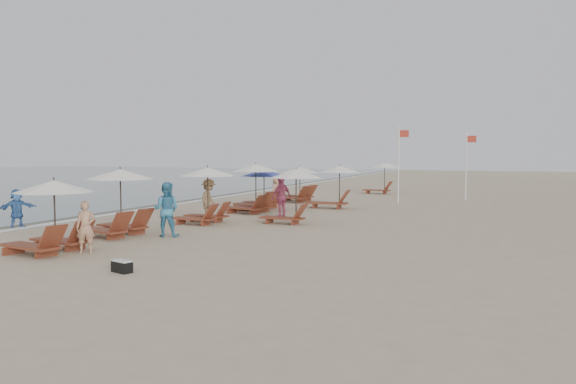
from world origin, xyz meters
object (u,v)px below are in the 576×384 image
at_px(beachgoer_near, 86,227).
at_px(beachgoer_far_a, 282,197).
at_px(inland_station_1, 333,184).
at_px(duffel_bag, 122,266).
at_px(lounger_station_2, 203,194).
at_px(beachgoer_mid_a, 166,209).
at_px(lounger_station_3, 251,189).
at_px(lounger_station_0, 48,217).
at_px(inland_station_2, 381,175).
at_px(lounger_station_1, 115,204).
at_px(lounger_station_5, 296,185).
at_px(inland_station_0, 291,189).
at_px(beachgoer_mid_b, 209,200).
at_px(flag_pole_near, 399,161).
at_px(beachgoer_far_b, 276,191).
at_px(lounger_station_4, 260,189).
at_px(waterline_walker, 17,208).

height_order(beachgoer_near, beachgoer_far_a, beachgoer_far_a).
relative_size(inland_station_1, duffel_bag, 4.81).
relative_size(lounger_station_2, beachgoer_mid_a, 1.35).
bearing_deg(inland_station_1, lounger_station_3, -130.65).
relative_size(lounger_station_0, inland_station_2, 0.97).
xyz_separation_m(lounger_station_1, lounger_station_5, (1.04, 15.12, -0.13)).
relative_size(lounger_station_3, beachgoer_mid_a, 1.44).
height_order(inland_station_0, duffel_bag, inland_station_0).
relative_size(beachgoer_mid_a, beachgoer_mid_b, 1.06).
height_order(lounger_station_3, flag_pole_near, flag_pole_near).
height_order(beachgoer_near, beachgoer_far_b, beachgoer_far_b).
xyz_separation_m(lounger_station_1, lounger_station_3, (1.19, 8.63, 0.04)).
distance_m(lounger_station_0, duffel_bag, 4.05).
height_order(inland_station_1, beachgoer_mid_b, inland_station_1).
bearing_deg(inland_station_0, lounger_station_5, 109.42).
xyz_separation_m(lounger_station_1, beachgoer_far_b, (0.86, 12.57, -0.32)).
xyz_separation_m(lounger_station_1, lounger_station_4, (0.83, 10.39, -0.09)).
relative_size(lounger_station_5, duffel_bag, 4.83).
height_order(beachgoer_mid_a, flag_pole_near, flag_pole_near).
bearing_deg(beachgoer_mid_a, lounger_station_4, -100.42).
bearing_deg(lounger_station_0, beachgoer_mid_b, 86.16).
relative_size(lounger_station_1, lounger_station_5, 0.97).
height_order(lounger_station_5, beachgoer_far_b, lounger_station_5).
bearing_deg(beachgoer_far_b, waterline_walker, 169.48).
xyz_separation_m(inland_station_1, beachgoer_mid_b, (-3.37, -7.19, -0.39)).
bearing_deg(inland_station_1, lounger_station_4, -152.12).
bearing_deg(flag_pole_near, lounger_station_3, -126.57).
distance_m(inland_station_2, flag_pole_near, 7.57).
xyz_separation_m(inland_station_2, beachgoer_mid_b, (-3.55, -18.43, -0.48)).
height_order(lounger_station_2, inland_station_2, lounger_station_2).
distance_m(lounger_station_0, beachgoer_near, 1.12).
height_order(beachgoer_near, beachgoer_mid_b, beachgoer_mid_b).
distance_m(lounger_station_5, beachgoer_mid_b, 10.11).
bearing_deg(beachgoer_far_a, beachgoer_mid_a, 8.02).
xyz_separation_m(duffel_bag, flag_pole_near, (2.94, 21.15, 2.29)).
distance_m(lounger_station_2, beachgoer_far_b, 8.40).
relative_size(lounger_station_4, inland_station_0, 1.09).
relative_size(inland_station_1, beachgoer_mid_a, 1.50).
xyz_separation_m(lounger_station_2, beachgoer_near, (0.24, -7.16, -0.46)).
distance_m(lounger_station_2, beachgoer_mid_a, 3.70).
height_order(lounger_station_2, beachgoer_mid_a, lounger_station_2).
height_order(lounger_station_5, inland_station_0, inland_station_0).
bearing_deg(beachgoer_mid_a, flag_pole_near, -123.86).
bearing_deg(beachgoer_mid_a, inland_station_0, -134.86).
bearing_deg(flag_pole_near, beachgoer_mid_b, -118.05).
xyz_separation_m(beachgoer_mid_a, beachgoer_mid_b, (-0.85, 4.47, -0.05)).
height_order(lounger_station_0, lounger_station_3, lounger_station_3).
distance_m(beachgoer_mid_b, beachgoer_far_a, 3.25).
distance_m(inland_station_1, beachgoer_far_b, 3.44).
xyz_separation_m(lounger_station_1, inland_station_2, (4.43, 23.44, 0.23)).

